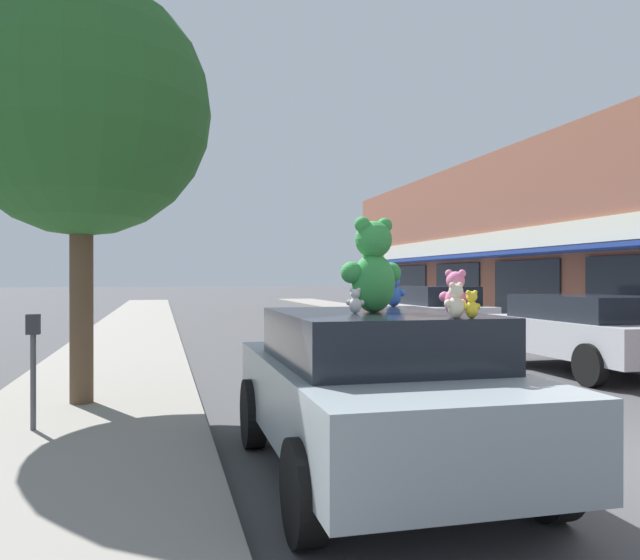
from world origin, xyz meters
The scene contains 13 objects.
sidewalk_near centered at (-5.74, 0.00, 0.06)m, with size 2.84×90.00×0.12m.
plush_art_car centered at (-2.98, 0.57, 0.81)m, with size 2.08×4.03×1.48m.
teddy_bear_giant centered at (-3.01, 0.53, 1.89)m, with size 0.64×0.44×0.85m.
teddy_bear_pink centered at (-2.58, -0.22, 1.66)m, with size 0.26×0.25×0.37m.
teddy_bear_orange centered at (-2.82, 1.04, 1.66)m, with size 0.25×0.25×0.37m.
teddy_bear_yellow centered at (-2.55, -0.43, 1.59)m, with size 0.16×0.10×0.21m.
teddy_bear_cream centered at (-2.68, -0.42, 1.62)m, with size 0.21×0.14×0.27m.
teddy_bear_white centered at (-3.20, 0.44, 1.59)m, with size 0.17×0.12×0.22m.
teddy_bear_blue centered at (-2.41, 1.58, 1.65)m, with size 0.27×0.20×0.35m.
parked_car_far_center centered at (2.98, 5.40, 0.82)m, with size 2.15×4.23×1.46m.
parked_car_far_right centered at (2.98, 12.12, 0.85)m, with size 2.03×4.11×1.55m.
street_tree centered at (-5.87, 4.13, 4.05)m, with size 3.43×3.43×5.66m.
parking_meter centered at (-6.20, 2.67, 0.93)m, with size 0.14×0.10×1.27m.
Camera 1 is at (-4.84, -4.73, 1.79)m, focal length 35.00 mm.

